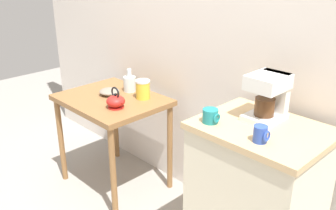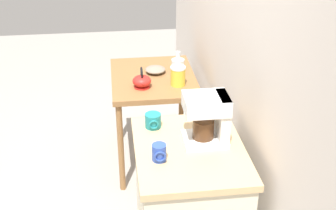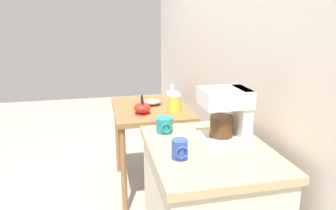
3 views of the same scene
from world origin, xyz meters
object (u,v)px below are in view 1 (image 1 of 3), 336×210
object	(u,v)px
glass_carafe_vase	(130,83)
coffee_maker	(269,95)
bowl_stoneware	(109,91)
teakettle	(116,101)
mug_dark_teal	(211,116)
mug_blue	(261,134)
canister_enamel	(143,89)

from	to	relation	value
glass_carafe_vase	coffee_maker	size ratio (longest dim) A/B	0.70
bowl_stoneware	glass_carafe_vase	distance (m)	0.18
teakettle	mug_dark_teal	bearing A→B (deg)	-0.16
glass_carafe_vase	coffee_maker	distance (m)	1.28
mug_blue	glass_carafe_vase	bearing A→B (deg)	167.98
bowl_stoneware	mug_dark_teal	world-z (taller)	mug_dark_teal
canister_enamel	coffee_maker	bearing A→B (deg)	0.15
glass_carafe_vase	canister_enamel	size ratio (longest dim) A/B	1.28
mug_dark_teal	mug_blue	bearing A→B (deg)	-0.31
canister_enamel	bowl_stoneware	bearing A→B (deg)	-149.20
mug_dark_teal	teakettle	bearing A→B (deg)	179.84
glass_carafe_vase	canister_enamel	world-z (taller)	glass_carafe_vase
coffee_maker	mug_blue	bearing A→B (deg)	-63.63
teakettle	glass_carafe_vase	bearing A→B (deg)	125.17
glass_carafe_vase	teakettle	bearing A→B (deg)	-54.83
bowl_stoneware	teakettle	world-z (taller)	teakettle
coffee_maker	glass_carafe_vase	bearing A→B (deg)	178.82
glass_carafe_vase	canister_enamel	bearing A→B (deg)	-8.30
bowl_stoneware	mug_dark_teal	size ratio (longest dim) A/B	1.67
coffee_maker	mug_dark_teal	world-z (taller)	coffee_maker
glass_carafe_vase	mug_blue	bearing A→B (deg)	-12.02
bowl_stoneware	mug_dark_teal	xyz separation A→B (m)	(1.11, -0.12, 0.18)
teakettle	coffee_maker	xyz separation A→B (m)	(1.05, 0.27, 0.26)
mug_blue	mug_dark_teal	bearing A→B (deg)	179.69
coffee_maker	mug_dark_teal	bearing A→B (deg)	-124.29
bowl_stoneware	glass_carafe_vase	world-z (taller)	glass_carafe_vase
coffee_maker	canister_enamel	bearing A→B (deg)	-179.85
teakettle	mug_blue	distance (m)	1.19
canister_enamel	mug_blue	xyz separation A→B (m)	(1.19, -0.27, 0.14)
bowl_stoneware	mug_dark_teal	bearing A→B (deg)	-6.39
teakettle	canister_enamel	bearing A→B (deg)	92.24
bowl_stoneware	coffee_maker	size ratio (longest dim) A/B	0.60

